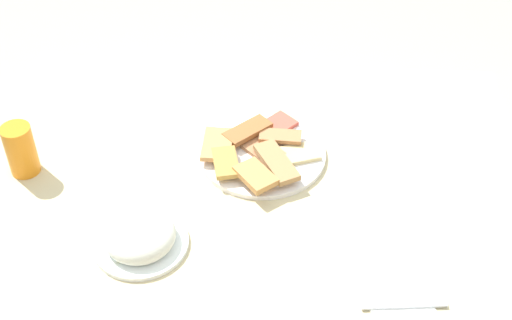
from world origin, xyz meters
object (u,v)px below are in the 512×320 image
object	(u,v)px
pide_platter	(261,153)
fork	(404,305)
paper_napkin	(405,314)
salad_plate_greens	(140,237)
dining_table	(252,202)
soda_can	(21,150)

from	to	relation	value
pide_platter	fork	world-z (taller)	pide_platter
pide_platter	paper_napkin	world-z (taller)	pide_platter
salad_plate_greens	paper_napkin	world-z (taller)	salad_plate_greens
fork	pide_platter	bearing A→B (deg)	-60.37
salad_plate_greens	paper_napkin	xyz separation A→B (m)	(-0.52, 0.14, -0.02)
dining_table	salad_plate_greens	xyz separation A→B (m)	(0.21, 0.21, 0.09)
dining_table	pide_platter	size ratio (longest dim) A/B	3.92
pide_platter	salad_plate_greens	bearing A→B (deg)	51.86
salad_plate_greens	soda_can	xyz separation A→B (m)	(0.30, -0.20, 0.04)
salad_plate_greens	soda_can	bearing A→B (deg)	-34.12
pide_platter	soda_can	distance (m)	0.53
dining_table	paper_napkin	distance (m)	0.47
paper_napkin	fork	world-z (taller)	fork
pide_platter	fork	distance (m)	0.50
salad_plate_greens	fork	world-z (taller)	salad_plate_greens
dining_table	salad_plate_greens	size ratio (longest dim) A/B	6.30
pide_platter	soda_can	xyz separation A→B (m)	(0.53, 0.08, 0.05)
paper_napkin	fork	bearing A→B (deg)	-90.00
soda_can	pide_platter	bearing A→B (deg)	-171.21
pide_platter	paper_napkin	size ratio (longest dim) A/B	2.61
dining_table	paper_napkin	xyz separation A→B (m)	(-0.31, 0.35, 0.07)
paper_napkin	salad_plate_greens	bearing A→B (deg)	-14.63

